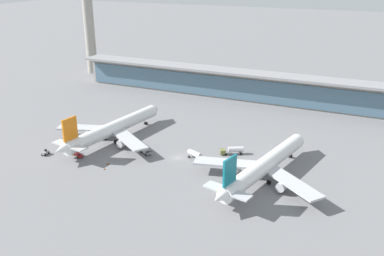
{
  "coord_description": "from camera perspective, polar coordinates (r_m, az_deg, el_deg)",
  "views": [
    {
      "loc": [
        62.01,
        -124.01,
        64.96
      ],
      "look_at": [
        0.0,
        12.46,
        7.25
      ],
      "focal_mm": 39.32,
      "sensor_mm": 36.0,
      "label": 1
    }
  ],
  "objects": [
    {
      "name": "airliner_centre_stand",
      "position": [
        137.74,
        9.7,
        -5.09
      ],
      "size": [
        44.48,
        58.7,
        15.76
      ],
      "color": "white",
      "rests_on": "ground"
    },
    {
      "name": "ground_plane",
      "position": [
        153.12,
        -1.93,
        -4.06
      ],
      "size": [
        1200.0,
        1200.0,
        0.0
      ],
      "primitive_type": "plane",
      "color": "slate"
    },
    {
      "name": "safety_cone_alpha",
      "position": [
        161.09,
        -15.88,
        -3.46
      ],
      "size": [
        0.62,
        0.62,
        0.7
      ],
      "color": "orange",
      "rests_on": "ground"
    },
    {
      "name": "service_truck_mid_apron_red",
      "position": [
        159.16,
        -15.15,
        -3.5
      ],
      "size": [
        6.56,
        4.58,
        2.7
      ],
      "color": "#B21E1E",
      "rests_on": "ground"
    },
    {
      "name": "service_truck_by_tail_grey",
      "position": [
        164.22,
        -19.27,
        -3.17
      ],
      "size": [
        1.82,
        2.93,
        2.05
      ],
      "color": "gray",
      "rests_on": "ground"
    },
    {
      "name": "terminal_building",
      "position": [
        219.92,
        7.24,
        5.84
      ],
      "size": [
        190.51,
        12.8,
        15.2
      ],
      "color": "#9E998E",
      "rests_on": "ground"
    },
    {
      "name": "safety_cone_echo",
      "position": [
        150.91,
        -11.34,
        -4.75
      ],
      "size": [
        0.62,
        0.62,
        0.7
      ],
      "color": "orange",
      "rests_on": "ground"
    },
    {
      "name": "service_truck_under_wing_grey",
      "position": [
        151.04,
        0.66,
        -3.7
      ],
      "size": [
        8.82,
        5.25,
        2.95
      ],
      "color": "gray",
      "rests_on": "ground"
    },
    {
      "name": "service_truck_on_taxiway_olive",
      "position": [
        156.0,
        5.56,
        -2.97
      ],
      "size": [
        8.62,
        6.12,
        2.95
      ],
      "color": "olive",
      "rests_on": "ground"
    },
    {
      "name": "safety_cone_delta",
      "position": [
        165.24,
        -17.12,
        -2.97
      ],
      "size": [
        0.62,
        0.62,
        0.7
      ],
      "color": "orange",
      "rests_on": "ground"
    },
    {
      "name": "safety_cone_charlie",
      "position": [
        147.52,
        -11.79,
        -5.42
      ],
      "size": [
        0.62,
        0.62,
        0.7
      ],
      "color": "orange",
      "rests_on": "ground"
    },
    {
      "name": "safety_cone_bravo",
      "position": [
        151.53,
        -11.34,
        -4.64
      ],
      "size": [
        0.62,
        0.62,
        0.7
      ],
      "color": "orange",
      "rests_on": "ground"
    },
    {
      "name": "airliner_left_stand",
      "position": [
        169.32,
        -10.78,
        -0.09
      ],
      "size": [
        45.1,
        59.13,
        15.76
      ],
      "color": "white",
      "rests_on": "ground"
    },
    {
      "name": "service_truck_near_nose_grey",
      "position": [
        156.64,
        -6.27,
        -3.25
      ],
      "size": [
        6.66,
        4.33,
        2.7
      ],
      "color": "gray",
      "rests_on": "ground"
    },
    {
      "name": "control_tower",
      "position": [
        280.17,
        -13.88,
        14.37
      ],
      "size": [
        12.0,
        12.0,
        64.36
      ],
      "color": "#9E998E",
      "rests_on": "ground"
    }
  ]
}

